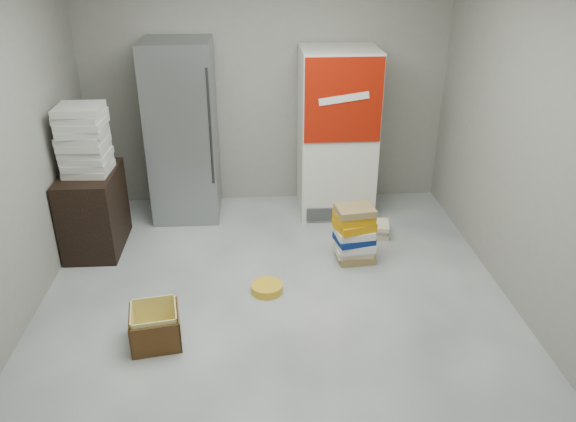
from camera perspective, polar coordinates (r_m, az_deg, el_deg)
The scene contains 10 objects.
ground at distance 4.60m, azimuth -1.05°, elevation -11.51°, with size 5.00×5.00×0.00m, color beige.
room_shell at distance 3.78m, azimuth -1.28°, elevation 10.67°, with size 4.04×5.04×2.82m.
steel_fridge at distance 6.11m, azimuth -10.65°, elevation 7.91°, with size 0.70×0.72×1.90m.
coke_cooler at distance 6.14m, azimuth 4.98°, elevation 7.90°, with size 0.80×0.73×1.80m.
wood_shelf at distance 5.80m, azimuth -19.11°, elevation 0.04°, with size 0.50×0.80×0.80m, color black.
supply_box_stack at distance 5.54m, azimuth -20.04°, elevation 6.80°, with size 0.44×0.44×0.65m.
phonebook_stack_main at distance 5.33m, azimuth 6.76°, elevation -2.36°, with size 0.41×0.35×0.57m.
phonebook_stack_side at distance 5.90m, azimuth 8.40°, elevation -1.82°, with size 0.38×0.31×0.15m.
cardboard_box at distance 4.48m, azimuth -13.31°, elevation -11.52°, with size 0.42×0.42×0.30m.
bucket_lid at distance 4.96m, azimuth -2.16°, elevation -7.83°, with size 0.28×0.28×0.07m, color gold.
Camera 1 is at (-0.15, -3.65, 2.79)m, focal length 35.00 mm.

